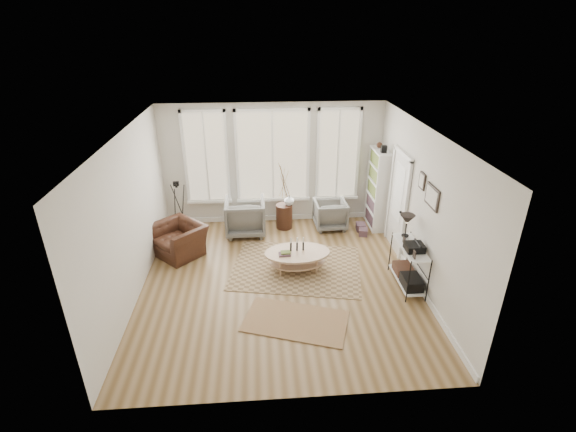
{
  "coord_description": "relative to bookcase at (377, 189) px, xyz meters",
  "views": [
    {
      "loc": [
        -0.36,
        -6.71,
        4.59
      ],
      "look_at": [
        0.2,
        0.6,
        1.1
      ],
      "focal_mm": 26.0,
      "sensor_mm": 36.0,
      "label": 1
    }
  ],
  "objects": [
    {
      "name": "side_table",
      "position": [
        -2.2,
        0.06,
        -0.16
      ],
      "size": [
        0.39,
        0.39,
        1.65
      ],
      "color": "#3D2015",
      "rests_on": "ground"
    },
    {
      "name": "low_shelf",
      "position": [
        -0.06,
        -2.52,
        -0.44
      ],
      "size": [
        0.38,
        1.08,
        1.3
      ],
      "color": "white",
      "rests_on": "ground"
    },
    {
      "name": "vase",
      "position": [
        -2.08,
        0.07,
        -0.24
      ],
      "size": [
        0.3,
        0.3,
        0.25
      ],
      "primitive_type": "imported",
      "rotation": [
        0.0,
        0.0,
        -0.31
      ],
      "color": "silver",
      "rests_on": "side_table"
    },
    {
      "name": "book_stack_far",
      "position": [
        -0.39,
        -0.48,
        -0.88
      ],
      "size": [
        0.25,
        0.29,
        0.16
      ],
      "primitive_type": "cube",
      "rotation": [
        0.0,
        0.0,
        -0.25
      ],
      "color": "brown",
      "rests_on": "ground"
    },
    {
      "name": "room",
      "position": [
        -2.42,
        -2.2,
        0.47
      ],
      "size": [
        5.5,
        5.54,
        2.9
      ],
      "color": "olive",
      "rests_on": "ground"
    },
    {
      "name": "armchair_right",
      "position": [
        -1.1,
        -0.02,
        -0.61
      ],
      "size": [
        0.77,
        0.79,
        0.69
      ],
      "primitive_type": "imported",
      "rotation": [
        0.0,
        0.0,
        3.18
      ],
      "color": "slate",
      "rests_on": "ground"
    },
    {
      "name": "wall_art",
      "position": [
        0.14,
        -2.49,
        0.92
      ],
      "size": [
        0.04,
        0.88,
        0.44
      ],
      "color": "black",
      "rests_on": "ground"
    },
    {
      "name": "accent_chair",
      "position": [
        -4.53,
        -1.0,
        -0.62
      ],
      "size": [
        1.37,
        1.37,
        0.67
      ],
      "primitive_type": "imported",
      "rotation": [
        0.0,
        0.0,
        -0.77
      ],
      "color": "#3D2015",
      "rests_on": "ground"
    },
    {
      "name": "bookcase",
      "position": [
        0.0,
        0.0,
        0.0
      ],
      "size": [
        0.31,
        0.85,
        2.06
      ],
      "color": "white",
      "rests_on": "ground"
    },
    {
      "name": "tripod_camera",
      "position": [
        -4.63,
        -0.04,
        -0.37
      ],
      "size": [
        0.45,
        0.45,
        1.28
      ],
      "color": "black",
      "rests_on": "ground"
    },
    {
      "name": "rug_main",
      "position": [
        -2.07,
        -1.77,
        -0.95
      ],
      "size": [
        2.86,
        2.35,
        0.01
      ],
      "primitive_type": "cube",
      "rotation": [
        0.0,
        0.0,
        -0.19
      ],
      "color": "brown",
      "rests_on": "ground"
    },
    {
      "name": "armchair_left",
      "position": [
        -3.12,
        -0.16,
        -0.53
      ],
      "size": [
        0.92,
        0.94,
        0.85
      ],
      "primitive_type": "imported",
      "rotation": [
        0.0,
        0.0,
        3.16
      ],
      "color": "slate",
      "rests_on": "ground"
    },
    {
      "name": "door",
      "position": [
        0.13,
        -1.08,
        0.17
      ],
      "size": [
        0.09,
        1.06,
        2.22
      ],
      "color": "silver",
      "rests_on": "ground"
    },
    {
      "name": "rug_runner",
      "position": [
        -2.25,
        -3.43,
        -0.94
      ],
      "size": [
        1.9,
        1.43,
        0.01
      ],
      "primitive_type": "cube",
      "rotation": [
        0.0,
        0.0,
        -0.32
      ],
      "color": "brown",
      "rests_on": "ground"
    },
    {
      "name": "coffee_table",
      "position": [
        -2.08,
        -1.84,
        -0.64
      ],
      "size": [
        1.33,
        0.87,
        0.6
      ],
      "color": "tan",
      "rests_on": "ground"
    },
    {
      "name": "bay_window",
      "position": [
        -2.44,
        0.49,
        0.65
      ],
      "size": [
        4.14,
        0.12,
        2.24
      ],
      "color": "tan",
      "rests_on": "ground"
    },
    {
      "name": "book_stack_near",
      "position": [
        -0.39,
        -0.24,
        -0.87
      ],
      "size": [
        0.24,
        0.29,
        0.17
      ],
      "primitive_type": "cube",
      "rotation": [
        0.0,
        0.0,
        -0.09
      ],
      "color": "brown",
      "rests_on": "ground"
    }
  ]
}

